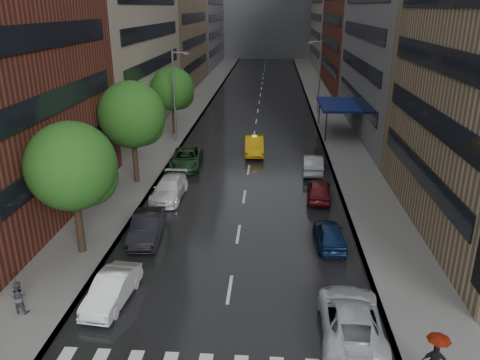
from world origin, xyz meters
TOP-DOWN VIEW (x-y plane):
  - ground at (0.00, 0.00)m, footprint 220.00×220.00m
  - road at (0.00, 50.00)m, footprint 14.00×140.00m
  - sidewalk_left at (-9.00, 50.00)m, footprint 4.00×140.00m
  - sidewalk_right at (9.00, 50.00)m, footprint 4.00×140.00m
  - tree_near at (-8.60, 7.02)m, footprint 4.76×4.76m
  - tree_mid at (-8.60, 18.20)m, footprint 5.03×5.03m
  - tree_far at (-8.60, 33.08)m, footprint 4.54×4.54m
  - taxi at (0.29, 26.77)m, footprint 1.96×5.00m
  - parked_cars_left at (-5.40, 14.76)m, footprint 2.86×24.77m
  - parked_cars_right at (5.40, 9.73)m, footprint 2.76×25.84m
  - ped_black_umbrella at (-9.21, 1.35)m, footprint 0.96×0.98m
  - ped_red_umbrella at (8.02, -1.52)m, footprint 0.97×0.82m
  - street_lamp_left at (-7.72, 30.00)m, footprint 1.74×0.22m
  - street_lamp_right at (7.72, 45.00)m, footprint 1.74×0.22m
  - awning at (8.98, 35.00)m, footprint 4.00×8.00m

SIDE VIEW (x-z plane):
  - ground at x=0.00m, z-range 0.00..0.00m
  - road at x=0.00m, z-range 0.00..0.01m
  - sidewalk_left at x=-9.00m, z-range 0.00..0.15m
  - sidewalk_right at x=9.00m, z-range 0.00..0.15m
  - parked_cars_right at x=5.40m, z-range -0.03..1.50m
  - parked_cars_left at x=-5.40m, z-range -0.03..1.52m
  - taxi at x=0.29m, z-range 0.00..1.62m
  - ped_red_umbrella at x=8.02m, z-range 0.34..2.35m
  - ped_black_umbrella at x=-9.21m, z-range 0.36..2.45m
  - awning at x=8.98m, z-range 1.57..4.70m
  - street_lamp_left at x=-7.72m, z-range 0.39..9.39m
  - street_lamp_right at x=7.72m, z-range 0.39..9.39m
  - tree_far at x=-8.60m, z-range 1.33..8.55m
  - tree_near at x=-8.60m, z-range 1.39..8.98m
  - tree_mid at x=-8.60m, z-range 1.47..9.48m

